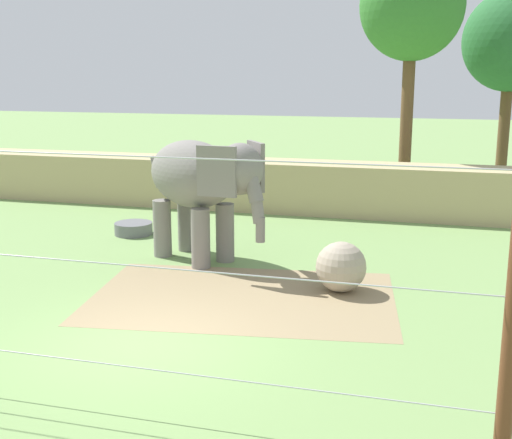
% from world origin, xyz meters
% --- Properties ---
extents(ground_plane, '(120.00, 120.00, 0.00)m').
position_xyz_m(ground_plane, '(0.00, 0.00, 0.00)').
color(ground_plane, '#759956').
extents(dirt_patch, '(6.86, 5.03, 0.01)m').
position_xyz_m(dirt_patch, '(0.98, 2.79, 0.00)').
color(dirt_patch, '#937F5B').
rests_on(dirt_patch, ground).
extents(embankment_wall, '(36.00, 1.80, 1.68)m').
position_xyz_m(embankment_wall, '(0.00, 11.91, 0.84)').
color(embankment_wall, tan).
rests_on(embankment_wall, ground).
extents(elephant, '(3.77, 2.87, 3.07)m').
position_xyz_m(elephant, '(-0.81, 5.18, 2.03)').
color(elephant, gray).
rests_on(elephant, ground).
extents(enrichment_ball, '(1.09, 1.09, 1.09)m').
position_xyz_m(enrichment_ball, '(2.91, 3.74, 0.55)').
color(enrichment_ball, tan).
rests_on(enrichment_ball, ground).
extents(cable_fence, '(12.51, 0.21, 3.75)m').
position_xyz_m(cable_fence, '(0.00, -2.28, 1.89)').
color(cable_fence, brown).
rests_on(cable_fence, ground).
extents(water_tub, '(1.10, 1.10, 0.35)m').
position_xyz_m(water_tub, '(-3.69, 7.27, 0.18)').
color(water_tub, slate).
rests_on(water_tub, ground).
extents(tree_far_left, '(3.67, 3.67, 7.73)m').
position_xyz_m(tree_far_left, '(7.18, 18.26, 5.74)').
color(tree_far_left, brown).
rests_on(tree_far_left, ground).
extents(tree_left_of_centre, '(3.62, 3.62, 8.80)m').
position_xyz_m(tree_left_of_centre, '(3.57, 14.72, 6.81)').
color(tree_left_of_centre, brown).
rests_on(tree_left_of_centre, ground).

